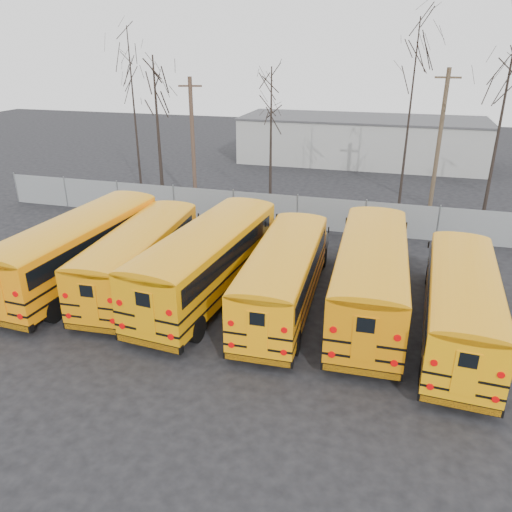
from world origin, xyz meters
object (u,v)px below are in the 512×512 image
(bus_c, at_px, (210,255))
(bus_f, at_px, (461,298))
(bus_a, at_px, (82,243))
(bus_d, at_px, (285,270))
(bus_e, at_px, (371,270))
(utility_pole_right, at_px, (439,139))
(bus_b, at_px, (141,251))
(utility_pole_left, at_px, (193,143))

(bus_c, xyz_separation_m, bus_f, (10.08, -0.93, -0.20))
(bus_a, relative_size, bus_d, 1.10)
(bus_e, relative_size, utility_pole_right, 1.28)
(bus_c, relative_size, bus_d, 1.12)
(bus_b, bearing_deg, bus_d, -5.44)
(bus_e, bearing_deg, utility_pole_right, 77.72)
(bus_c, height_order, utility_pole_left, utility_pole_left)
(utility_pole_right, bearing_deg, bus_e, -101.26)
(bus_a, xyz_separation_m, utility_pole_right, (15.93, 16.73, 2.73))
(bus_a, distance_m, utility_pole_left, 12.67)
(bus_c, bearing_deg, bus_e, 8.49)
(bus_a, distance_m, bus_e, 12.91)
(bus_d, distance_m, utility_pole_right, 18.17)
(bus_f, bearing_deg, utility_pole_left, 143.53)
(bus_b, bearing_deg, bus_c, -2.02)
(bus_c, height_order, bus_d, bus_c)
(utility_pole_right, bearing_deg, bus_c, -121.39)
(bus_a, bearing_deg, utility_pole_right, 49.61)
(bus_a, distance_m, bus_d, 9.49)
(utility_pole_left, xyz_separation_m, utility_pole_right, (15.51, 4.30, 0.28))
(bus_c, bearing_deg, bus_b, -173.18)
(bus_c, height_order, bus_f, bus_c)
(utility_pole_left, bearing_deg, bus_d, -66.77)
(bus_a, height_order, bus_f, bus_a)
(utility_pole_right, bearing_deg, bus_f, -89.66)
(bus_d, relative_size, utility_pole_left, 1.25)
(bus_c, bearing_deg, bus_a, -171.80)
(bus_d, height_order, bus_f, bus_d)
(bus_e, height_order, utility_pole_right, utility_pole_right)
(bus_c, distance_m, utility_pole_right, 19.32)
(bus_d, bearing_deg, bus_a, 178.24)
(bus_f, distance_m, utility_pole_left, 20.65)
(bus_b, xyz_separation_m, bus_f, (13.32, -0.85, -0.01))
(bus_b, height_order, utility_pole_left, utility_pole_left)
(bus_f, relative_size, utility_pole_left, 1.24)
(bus_f, bearing_deg, bus_b, 179.49)
(bus_b, distance_m, bus_c, 3.25)
(bus_b, relative_size, bus_d, 1.00)
(utility_pole_left, height_order, utility_pole_right, utility_pole_right)
(bus_d, bearing_deg, bus_f, -6.95)
(bus_a, height_order, utility_pole_left, utility_pole_left)
(bus_d, bearing_deg, utility_pole_right, 67.25)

